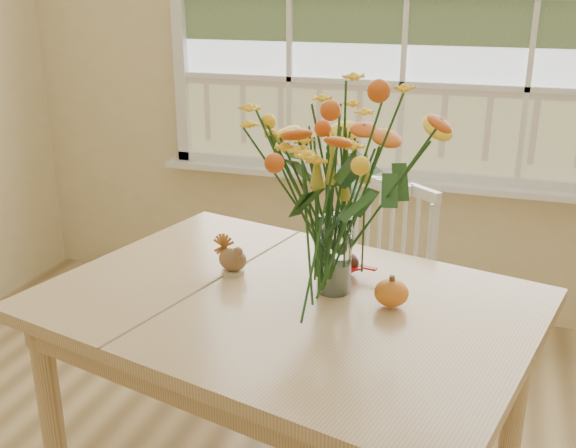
% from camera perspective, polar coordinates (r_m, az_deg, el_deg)
% --- Properties ---
extents(wall_back, '(4.00, 0.02, 2.70)m').
position_cam_1_polar(wall_back, '(3.24, 9.97, 15.19)').
color(wall_back, beige).
rests_on(wall_back, floor).
extents(dining_table, '(1.56, 1.28, 0.73)m').
position_cam_1_polar(dining_table, '(2.00, -0.18, -8.61)').
color(dining_table, tan).
rests_on(dining_table, floor).
extents(windsor_chair, '(0.51, 0.50, 0.86)m').
position_cam_1_polar(windsor_chair, '(2.65, 7.58, -5.12)').
color(windsor_chair, white).
rests_on(windsor_chair, floor).
extents(flower_vase, '(0.48, 0.48, 0.57)m').
position_cam_1_polar(flower_vase, '(1.89, 4.11, 3.79)').
color(flower_vase, white).
rests_on(flower_vase, dining_table).
extents(pumpkin, '(0.10, 0.10, 0.08)m').
position_cam_1_polar(pumpkin, '(1.92, 8.74, -5.89)').
color(pumpkin, orange).
rests_on(pumpkin, dining_table).
extents(turkey_figurine, '(0.09, 0.07, 0.11)m').
position_cam_1_polar(turkey_figurine, '(2.11, -4.70, -3.03)').
color(turkey_figurine, '#CCB78C').
rests_on(turkey_figurine, dining_table).
extents(dark_gourd, '(0.13, 0.08, 0.07)m').
position_cam_1_polar(dark_gourd, '(2.11, 5.01, -3.41)').
color(dark_gourd, '#38160F').
rests_on(dark_gourd, dining_table).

